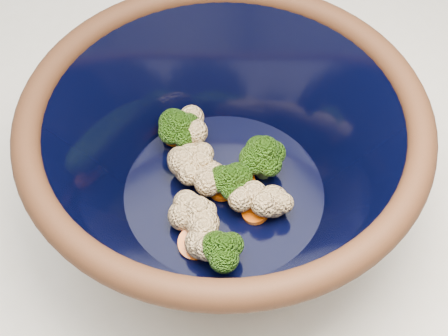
# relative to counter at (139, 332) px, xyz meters

# --- Properties ---
(counter) EXTENTS (1.20, 1.20, 0.90)m
(counter) POSITION_rel_counter_xyz_m (0.00, 0.00, 0.00)
(counter) COLOR beige
(counter) RESTS_ON ground
(mixing_bowl) EXTENTS (0.46, 0.46, 0.16)m
(mixing_bowl) POSITION_rel_counter_xyz_m (0.09, -0.12, 0.54)
(mixing_bowl) COLOR black
(mixing_bowl) RESTS_ON counter
(vegetable_pile) EXTENTS (0.14, 0.19, 0.06)m
(vegetable_pile) POSITION_rel_counter_xyz_m (0.09, -0.12, 0.51)
(vegetable_pile) COLOR #608442
(vegetable_pile) RESTS_ON mixing_bowl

